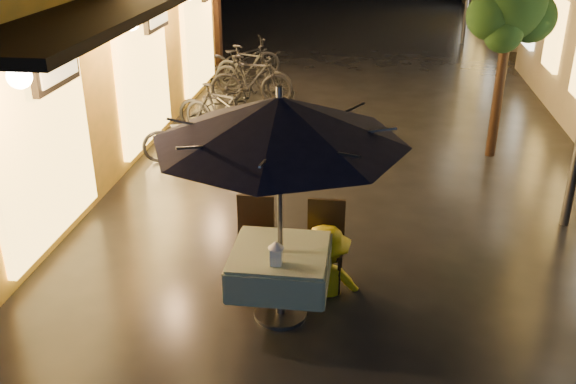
# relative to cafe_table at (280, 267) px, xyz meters

# --- Properties ---
(ground) EXTENTS (90.00, 90.00, 0.00)m
(ground) POSITION_rel_cafe_table_xyz_m (0.50, 0.56, -0.59)
(ground) COLOR black
(ground) RESTS_ON ground
(street_tree) EXTENTS (1.43, 1.20, 3.15)m
(street_tree) POSITION_rel_cafe_table_xyz_m (2.91, 5.07, 1.83)
(street_tree) COLOR black
(street_tree) RESTS_ON ground
(cafe_table) EXTENTS (0.99, 0.99, 0.78)m
(cafe_table) POSITION_rel_cafe_table_xyz_m (0.00, 0.00, 0.00)
(cafe_table) COLOR #59595E
(cafe_table) RESTS_ON ground
(patio_umbrella) EXTENTS (2.44, 2.44, 2.46)m
(patio_umbrella) POSITION_rel_cafe_table_xyz_m (0.00, 0.00, 1.56)
(patio_umbrella) COLOR #59595E
(patio_umbrella) RESTS_ON ground
(cafe_chair_left) EXTENTS (0.42, 0.42, 0.97)m
(cafe_chair_left) POSITION_rel_cafe_table_xyz_m (-0.40, 0.74, -0.05)
(cafe_chair_left) COLOR black
(cafe_chair_left) RESTS_ON ground
(cafe_chair_right) EXTENTS (0.42, 0.42, 0.97)m
(cafe_chair_right) POSITION_rel_cafe_table_xyz_m (0.40, 0.74, -0.05)
(cafe_chair_right) COLOR black
(cafe_chair_right) RESTS_ON ground
(table_lantern) EXTENTS (0.16, 0.16, 0.25)m
(table_lantern) POSITION_rel_cafe_table_xyz_m (-0.00, -0.27, 0.33)
(table_lantern) COLOR white
(table_lantern) RESTS_ON cafe_table
(person_orange) EXTENTS (0.78, 0.67, 1.40)m
(person_orange) POSITION_rel_cafe_table_xyz_m (-0.39, 0.55, 0.12)
(person_orange) COLOR #C83B0C
(person_orange) RESTS_ON ground
(person_yellow) EXTENTS (1.09, 0.80, 1.51)m
(person_yellow) POSITION_rel_cafe_table_xyz_m (0.42, 0.55, 0.17)
(person_yellow) COLOR yellow
(person_yellow) RESTS_ON ground
(bicycle_0) EXTENTS (1.72, 1.15, 0.86)m
(bicycle_0) POSITION_rel_cafe_table_xyz_m (-2.10, 4.23, -0.16)
(bicycle_0) COLOR #212229
(bicycle_0) RESTS_ON ground
(bicycle_1) EXTENTS (1.66, 1.07, 0.97)m
(bicycle_1) POSITION_rel_cafe_table_xyz_m (-1.87, 5.37, -0.10)
(bicycle_1) COLOR black
(bicycle_1) RESTS_ON ground
(bicycle_2) EXTENTS (1.96, 1.09, 0.98)m
(bicycle_2) POSITION_rel_cafe_table_xyz_m (-1.84, 5.49, -0.10)
(bicycle_2) COLOR black
(bicycle_2) RESTS_ON ground
(bicycle_3) EXTENTS (1.78, 0.60, 1.05)m
(bicycle_3) POSITION_rel_cafe_table_xyz_m (-1.69, 7.45, -0.06)
(bicycle_3) COLOR black
(bicycle_3) RESTS_ON ground
(bicycle_4) EXTENTS (1.99, 1.15, 0.99)m
(bicycle_4) POSITION_rel_cafe_table_xyz_m (-1.77, 8.08, -0.09)
(bicycle_4) COLOR black
(bicycle_4) RESTS_ON ground
(bicycle_5) EXTENTS (1.75, 1.05, 1.02)m
(bicycle_5) POSITION_rel_cafe_table_xyz_m (-1.96, 8.53, -0.08)
(bicycle_5) COLOR black
(bicycle_5) RESTS_ON ground
(bicycle_6) EXTENTS (2.01, 1.35, 1.00)m
(bicycle_6) POSITION_rel_cafe_table_xyz_m (-2.31, 9.50, -0.09)
(bicycle_6) COLOR black
(bicycle_6) RESTS_ON ground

